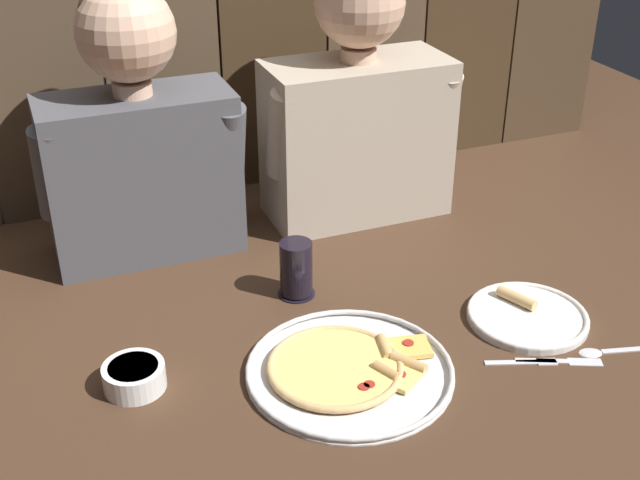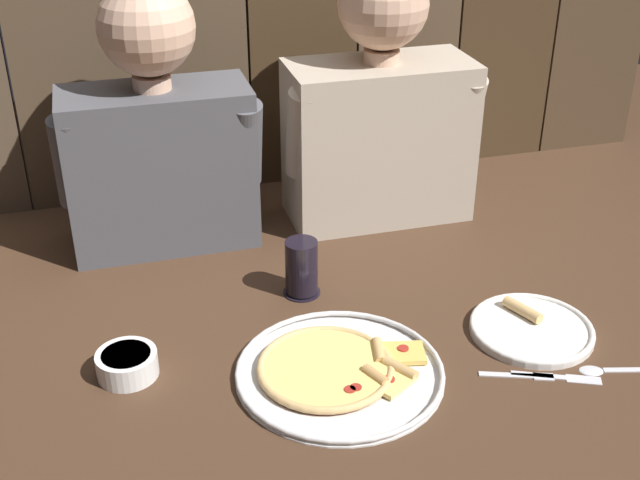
{
  "view_description": "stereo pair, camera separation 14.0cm",
  "coord_description": "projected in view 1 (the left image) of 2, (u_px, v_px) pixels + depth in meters",
  "views": [
    {
      "loc": [
        -0.49,
        -1.12,
        0.91
      ],
      "look_at": [
        -0.01,
        0.1,
        0.18
      ],
      "focal_mm": 46.2,
      "sensor_mm": 36.0,
      "label": 1
    },
    {
      "loc": [
        -0.36,
        -1.17,
        0.91
      ],
      "look_at": [
        -0.01,
        0.1,
        0.18
      ],
      "focal_mm": 46.2,
      "sensor_mm": 36.0,
      "label": 2
    }
  ],
  "objects": [
    {
      "name": "drinking_glass",
      "position": [
        296.0,
        269.0,
        1.65
      ],
      "size": [
        0.08,
        0.08,
        0.12
      ],
      "color": "black",
      "rests_on": "ground"
    },
    {
      "name": "diner_right",
      "position": [
        357.0,
        100.0,
        1.87
      ],
      "size": [
        0.46,
        0.21,
        0.61
      ],
      "color": "#B2A38E",
      "rests_on": "ground"
    },
    {
      "name": "pizza_tray",
      "position": [
        347.0,
        369.0,
        1.45
      ],
      "size": [
        0.37,
        0.37,
        0.03
      ],
      "color": "silver",
      "rests_on": "ground"
    },
    {
      "name": "dipping_bowl",
      "position": [
        134.0,
        375.0,
        1.4
      ],
      "size": [
        0.11,
        0.11,
        0.04
      ],
      "color": "white",
      "rests_on": "ground"
    },
    {
      "name": "table_spoon",
      "position": [
        603.0,
        351.0,
        1.5
      ],
      "size": [
        0.14,
        0.06,
        0.01
      ],
      "color": "silver",
      "rests_on": "ground"
    },
    {
      "name": "dinner_plate",
      "position": [
        527.0,
        315.0,
        1.59
      ],
      "size": [
        0.23,
        0.23,
        0.03
      ],
      "color": "white",
      "rests_on": "ground"
    },
    {
      "name": "diner_left",
      "position": [
        137.0,
        129.0,
        1.71
      ],
      "size": [
        0.44,
        0.21,
        0.59
      ],
      "color": "#4C4C51",
      "rests_on": "ground"
    },
    {
      "name": "ground_plane",
      "position": [
        343.0,
        350.0,
        1.51
      ],
      "size": [
        3.2,
        3.2,
        0.0
      ],
      "primitive_type": "plane",
      "color": "#422B1C"
    },
    {
      "name": "table_knife",
      "position": [
        560.0,
        361.0,
        1.48
      ],
      "size": [
        0.15,
        0.08,
        0.01
      ],
      "color": "silver",
      "rests_on": "ground"
    },
    {
      "name": "table_fork",
      "position": [
        525.0,
        362.0,
        1.47
      ],
      "size": [
        0.13,
        0.06,
        0.01
      ],
      "color": "silver",
      "rests_on": "ground"
    }
  ]
}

